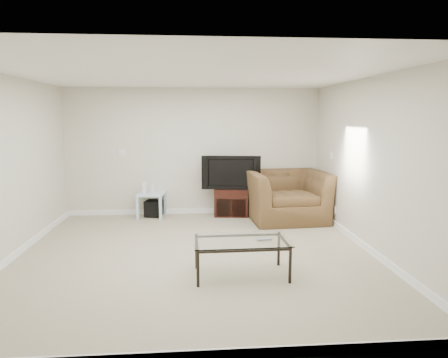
{
  "coord_description": "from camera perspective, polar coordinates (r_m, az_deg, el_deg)",
  "views": [
    {
      "loc": [
        -0.03,
        -5.43,
        1.94
      ],
      "look_at": [
        0.5,
        1.2,
        0.9
      ],
      "focal_mm": 32.0,
      "sensor_mm": 36.0,
      "label": 1
    }
  ],
  "objects": [
    {
      "name": "tv_stand",
      "position": [
        7.92,
        1.04,
        -3.26
      ],
      "size": [
        0.7,
        0.53,
        0.55
      ],
      "primitive_type": null,
      "rotation": [
        0.0,
        0.0,
        -0.12
      ],
      "color": "black",
      "rests_on": "floor"
    },
    {
      "name": "coffee_table",
      "position": [
        5.0,
        2.46,
        -11.16
      ],
      "size": [
        1.17,
        0.68,
        0.45
      ],
      "primitive_type": null,
      "rotation": [
        0.0,
        0.0,
        0.02
      ],
      "color": "black",
      "rests_on": "floor"
    },
    {
      "name": "dvd_player",
      "position": [
        7.85,
        1.04,
        -2.01
      ],
      "size": [
        0.4,
        0.3,
        0.05
      ],
      "primitive_type": "cube",
      "rotation": [
        0.0,
        0.0,
        -0.12
      ],
      "color": "black",
      "rests_on": "tv_stand"
    },
    {
      "name": "plate_right_switch",
      "position": [
        7.5,
        15.1,
        3.3
      ],
      "size": [
        0.02,
        0.09,
        0.13
      ],
      "primitive_type": "cube",
      "color": "white",
      "rests_on": "wall_right"
    },
    {
      "name": "wall_back",
      "position": [
        7.96,
        -4.35,
        3.89
      ],
      "size": [
        5.0,
        0.02,
        2.5
      ],
      "primitive_type": "cube",
      "color": "silver",
      "rests_on": "ground"
    },
    {
      "name": "floor",
      "position": [
        5.76,
        -4.07,
        -10.8
      ],
      "size": [
        5.0,
        5.0,
        0.0
      ],
      "primitive_type": "plane",
      "color": "tan",
      "rests_on": "ground"
    },
    {
      "name": "wall_left",
      "position": [
        6.0,
        -28.83,
        1.19
      ],
      "size": [
        0.02,
        5.0,
        2.5
      ],
      "primitive_type": "cube",
      "color": "silver",
      "rests_on": "ground"
    },
    {
      "name": "side_table",
      "position": [
        7.93,
        -10.28,
        -3.66
      ],
      "size": [
        0.56,
        0.56,
        0.47
      ],
      "primitive_type": null,
      "rotation": [
        0.0,
        0.0,
        -0.14
      ],
      "color": "#A4B6CC",
      "rests_on": "floor"
    },
    {
      "name": "remote",
      "position": [
        4.92,
        5.75,
        -8.59
      ],
      "size": [
        0.19,
        0.07,
        0.02
      ],
      "primitive_type": "cube",
      "rotation": [
        0.0,
        0.0,
        0.12
      ],
      "color": "#B2B2B7",
      "rests_on": "coffee_table"
    },
    {
      "name": "television",
      "position": [
        7.79,
        1.05,
        1.03
      ],
      "size": [
        1.08,
        0.36,
        0.66
      ],
      "primitive_type": "imported",
      "rotation": [
        0.0,
        0.0,
        -0.14
      ],
      "color": "black",
      "rests_on": "tv_stand"
    },
    {
      "name": "recliner",
      "position": [
        7.59,
        8.96,
        -1.21
      ],
      "size": [
        1.49,
        1.02,
        1.25
      ],
      "primitive_type": "imported",
      "rotation": [
        0.0,
        0.0,
        0.07
      ],
      "color": "#4C3C21",
      "rests_on": "floor"
    },
    {
      "name": "wall_right",
      "position": [
        6.03,
        20.29,
        1.77
      ],
      "size": [
        0.02,
        5.0,
        2.5
      ],
      "primitive_type": "cube",
      "color": "silver",
      "rests_on": "ground"
    },
    {
      "name": "game_console",
      "position": [
        7.88,
        -11.22,
        -1.22
      ],
      "size": [
        0.08,
        0.16,
        0.22
      ],
      "primitive_type": "cube",
      "rotation": [
        0.0,
        0.0,
        -0.21
      ],
      "color": "white",
      "rests_on": "side_table"
    },
    {
      "name": "game_case",
      "position": [
        7.84,
        -9.96,
        -1.34
      ],
      "size": [
        0.09,
        0.15,
        0.19
      ],
      "primitive_type": "cube",
      "rotation": [
        0.0,
        0.0,
        -0.31
      ],
      "color": "silver",
      "rests_on": "side_table"
    },
    {
      "name": "plate_back",
      "position": [
        8.06,
        -14.37,
        3.7
      ],
      "size": [
        0.12,
        0.02,
        0.12
      ],
      "primitive_type": "cube",
      "color": "white",
      "rests_on": "wall_back"
    },
    {
      "name": "plate_right_outlet",
      "position": [
        7.37,
        15.58,
        -4.3
      ],
      "size": [
        0.02,
        0.08,
        0.12
      ],
      "primitive_type": "cube",
      "color": "white",
      "rests_on": "wall_right"
    },
    {
      "name": "subwoofer",
      "position": [
        7.96,
        -10.03,
        -4.12
      ],
      "size": [
        0.36,
        0.36,
        0.3
      ],
      "primitive_type": "cube",
      "rotation": [
        0.0,
        0.0,
        -0.24
      ],
      "color": "black",
      "rests_on": "floor"
    },
    {
      "name": "ceiling",
      "position": [
        5.46,
        -4.37,
        14.76
      ],
      "size": [
        5.0,
        5.0,
        0.0
      ],
      "primitive_type": "plane",
      "color": "white",
      "rests_on": "ground"
    }
  ]
}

